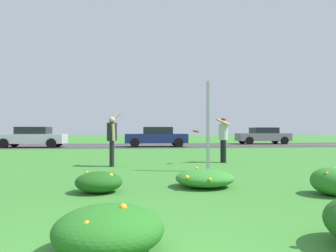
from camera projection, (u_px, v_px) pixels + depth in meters
The scene contains 14 objects.
ground_plane at pixel (131, 159), 12.70m from camera, with size 120.00×120.00×0.00m, color #387A2D.
highway_strip at pixel (134, 146), 23.70m from camera, with size 120.00×7.62×0.01m, color #38383A.
highway_center_stripe at pixel (134, 146), 23.70m from camera, with size 120.00×0.16×0.00m, color yellow.
daylily_clump_mid_center at pixel (109, 229), 3.00m from camera, with size 1.10×1.03×0.50m.
daylily_clump_mid_right at pixel (205, 178), 6.48m from camera, with size 1.27×1.11×0.41m.
daylily_clump_mid_left at pixel (332, 181), 5.67m from camera, with size 0.77×0.79×0.52m.
daylily_clump_front_right at pixel (99, 182), 5.90m from camera, with size 0.92×0.77×0.41m.
sign_post_near_path at pixel (208, 126), 8.89m from camera, with size 0.07×0.10×2.67m.
person_thrower_dark_shirt at pixel (112, 136), 10.15m from camera, with size 0.50×0.55×1.84m.
person_catcher_red_cap_gray_shirt at pixel (223, 136), 11.38m from camera, with size 0.57×0.56×1.67m.
frisbee_red at pixel (196, 131), 10.87m from camera, with size 0.24×0.24×0.10m.
car_gray_leftmost at pixel (263, 136), 26.55m from camera, with size 4.50×2.00×1.45m.
car_navy_center_left at pixel (156, 137), 22.17m from camera, with size 4.50×2.00×1.45m.
car_silver_center_right at pixel (33, 137), 21.29m from camera, with size 4.50×2.00×1.45m.
Camera 1 is at (0.26, -1.74, 1.22)m, focal length 32.31 mm.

